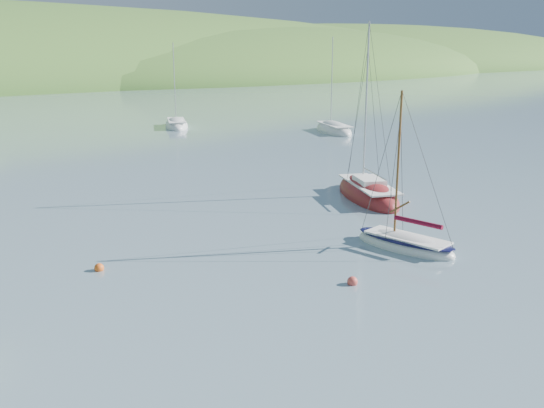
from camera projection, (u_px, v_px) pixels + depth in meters
ground at (392, 284)px, 26.26m from camera, size 700.00×700.00×0.00m
daysailer_white at (405, 244)px, 30.91m from camera, size 3.06×5.82×8.50m
sloop_red at (368, 195)px, 41.02m from camera, size 6.05×8.94×12.55m
distant_sloop_b at (177, 126)px, 76.45m from camera, size 5.72×8.36×11.28m
distant_sloop_d at (334, 131)px, 72.03m from camera, size 5.54×8.91×12.00m
mooring_buoys at (293, 248)px, 30.60m from camera, size 20.39×8.89×0.47m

